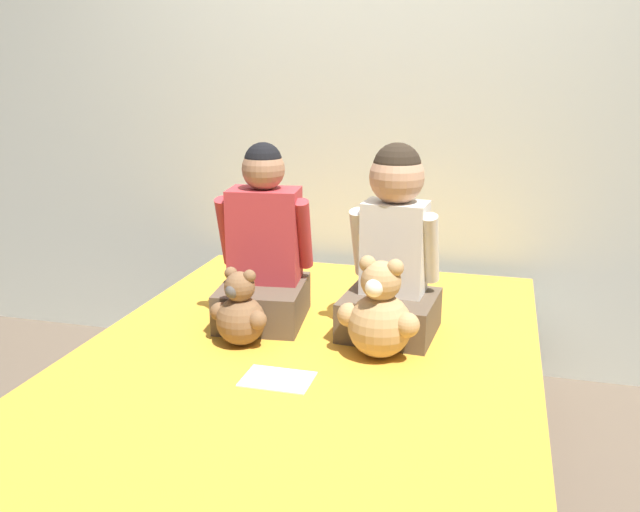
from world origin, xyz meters
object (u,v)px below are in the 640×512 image
(child_on_right, at_px, (393,251))
(teddy_bear_held_by_left_child, at_px, (241,312))
(sign_card, at_px, (278,379))
(child_on_left, at_px, (264,251))
(bed, at_px, (307,420))
(teddy_bear_held_by_right_child, at_px, (380,315))

(child_on_right, bearing_deg, teddy_bear_held_by_left_child, -147.90)
(sign_card, bearing_deg, child_on_right, 61.01)
(child_on_left, distance_m, child_on_right, 0.48)
(bed, xyz_separation_m, child_on_right, (0.24, 0.25, 0.55))
(teddy_bear_held_by_left_child, distance_m, teddy_bear_held_by_right_child, 0.47)
(child_on_left, bearing_deg, child_on_right, -7.03)
(bed, relative_size, teddy_bear_held_by_right_child, 6.14)
(child_on_right, relative_size, teddy_bear_held_by_right_child, 2.00)
(bed, relative_size, teddy_bear_held_by_left_child, 7.70)
(teddy_bear_held_by_right_child, height_order, sign_card, teddy_bear_held_by_right_child)
(child_on_left, xyz_separation_m, teddy_bear_held_by_right_child, (0.47, -0.23, -0.12))
(child_on_left, height_order, teddy_bear_held_by_left_child, child_on_left)
(child_on_left, bearing_deg, bed, -53.87)
(child_on_right, bearing_deg, child_on_left, -175.78)
(teddy_bear_held_by_right_child, bearing_deg, sign_card, -124.39)
(sign_card, bearing_deg, child_on_left, 113.55)
(child_on_left, distance_m, sign_card, 0.59)
(bed, bearing_deg, sign_card, -96.05)
(teddy_bear_held_by_left_child, bearing_deg, child_on_left, 106.05)
(bed, xyz_separation_m, teddy_bear_held_by_right_child, (0.24, 0.02, 0.40))
(bed, xyz_separation_m, child_on_left, (-0.23, 0.25, 0.52))
(bed, bearing_deg, teddy_bear_held_by_right_child, 5.75)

